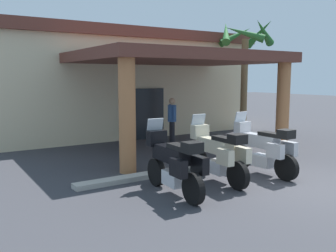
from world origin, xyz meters
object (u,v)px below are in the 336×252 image
object	(u,v)px
motorcycle_black	(174,164)
motorcycle_cream	(218,154)
motel_building	(117,82)
pedestrian	(172,118)
palm_tree_near_portico	(245,47)
motorcycle_silver	(264,148)

from	to	relation	value
motorcycle_black	motorcycle_cream	bearing A→B (deg)	-77.48
motel_building	pedestrian	xyz separation A→B (m)	(0.16, -4.46, -1.31)
motorcycle_cream	palm_tree_near_portico	world-z (taller)	palm_tree_near_portico
motorcycle_black	pedestrian	world-z (taller)	pedestrian
motel_building	motorcycle_black	distance (m)	10.21
motel_building	palm_tree_near_portico	size ratio (longest dim) A/B	2.37
motorcycle_cream	palm_tree_near_portico	bearing A→B (deg)	-45.85
motel_building	palm_tree_near_portico	distance (m)	6.11
motorcycle_black	pedestrian	size ratio (longest dim) A/B	1.24
motorcycle_cream	motorcycle_silver	distance (m)	1.48
motorcycle_black	motorcycle_silver	bearing A→B (deg)	-84.57
pedestrian	palm_tree_near_portico	size ratio (longest dim) A/B	0.34
motel_building	pedestrian	world-z (taller)	motel_building
motorcycle_black	pedestrian	bearing A→B (deg)	-30.60
motorcycle_black	motorcycle_silver	size ratio (longest dim) A/B	1.00
motorcycle_silver	motorcycle_cream	bearing A→B (deg)	84.28
motorcycle_silver	pedestrian	size ratio (longest dim) A/B	1.24
motorcycle_black	motel_building	bearing A→B (deg)	-15.71
pedestrian	motorcycle_cream	bearing A→B (deg)	80.46
motorcycle_silver	palm_tree_near_portico	size ratio (longest dim) A/B	0.43
motel_building	motorcycle_black	size ratio (longest dim) A/B	5.54
motel_building	pedestrian	distance (m)	4.65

